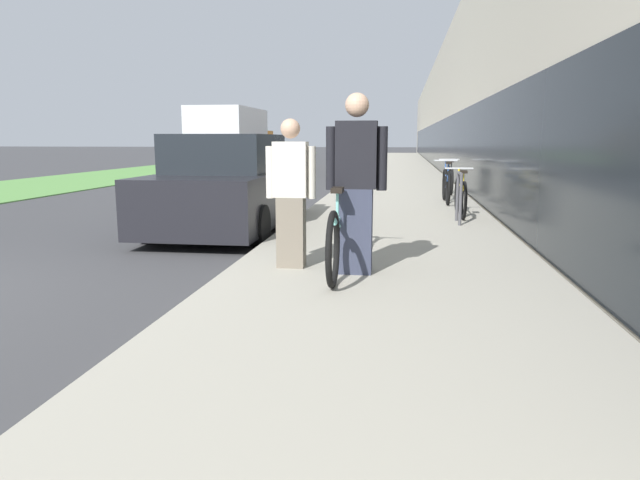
% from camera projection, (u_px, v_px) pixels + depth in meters
% --- Properties ---
extents(sidewalk_slab, '(3.48, 70.00, 0.15)m').
position_uv_depth(sidewalk_slab, '(399.00, 173.00, 24.80)').
color(sidewalk_slab, '#A39E8E').
rests_on(sidewalk_slab, ground).
extents(storefront_facade, '(10.01, 70.00, 5.76)m').
position_uv_depth(storefront_facade, '(526.00, 114.00, 31.17)').
color(storefront_facade, beige).
rests_on(storefront_facade, ground).
extents(lawn_strip, '(5.02, 70.00, 0.03)m').
position_uv_depth(lawn_strip, '(176.00, 168.00, 30.34)').
color(lawn_strip, '#5B9347').
rests_on(lawn_strip, ground).
extents(tandem_bicycle, '(0.52, 2.72, 0.92)m').
position_uv_depth(tandem_bicycle, '(344.00, 230.00, 6.25)').
color(tandem_bicycle, black).
rests_on(tandem_bicycle, sidewalk_slab).
extents(person_rider, '(0.62, 0.24, 1.83)m').
position_uv_depth(person_rider, '(356.00, 184.00, 5.79)').
color(person_rider, '#33384C').
rests_on(person_rider, sidewalk_slab).
extents(person_bystander, '(0.54, 0.21, 1.59)m').
position_uv_depth(person_bystander, '(291.00, 194.00, 6.09)').
color(person_bystander, '#756B5B').
rests_on(person_bystander, sidewalk_slab).
extents(bike_rack_hoop, '(0.05, 0.60, 0.84)m').
position_uv_depth(bike_rack_hoop, '(459.00, 192.00, 9.38)').
color(bike_rack_hoop, '#4C4C51').
rests_on(bike_rack_hoop, sidewalk_slab).
extents(cruiser_bike_nearest, '(0.52, 1.80, 0.85)m').
position_uv_depth(cruiser_bike_nearest, '(460.00, 196.00, 10.32)').
color(cruiser_bike_nearest, black).
rests_on(cruiser_bike_nearest, sidewalk_slab).
extents(cruiser_bike_middle, '(0.52, 1.76, 0.92)m').
position_uv_depth(cruiser_bike_middle, '(446.00, 185.00, 12.45)').
color(cruiser_bike_middle, black).
rests_on(cruiser_bike_middle, sidewalk_slab).
extents(cruiser_bike_farthest, '(0.52, 1.68, 0.87)m').
position_uv_depth(cruiser_bike_farthest, '(450.00, 179.00, 14.63)').
color(cruiser_bike_farthest, black).
rests_on(cruiser_bike_farthest, sidewalk_slab).
extents(parked_sedan_curbside, '(1.89, 4.02, 1.60)m').
position_uv_depth(parked_sedan_curbside, '(227.00, 188.00, 9.39)').
color(parked_sedan_curbside, black).
rests_on(parked_sedan_curbside, ground).
extents(moving_truck, '(2.41, 6.41, 2.85)m').
position_uv_depth(moving_truck, '(232.00, 141.00, 25.33)').
color(moving_truck, orange).
rests_on(moving_truck, ground).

